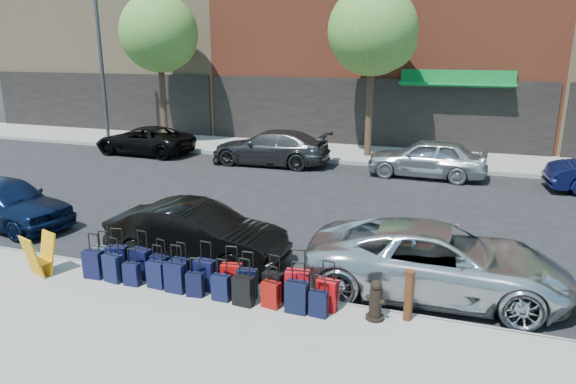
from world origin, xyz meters
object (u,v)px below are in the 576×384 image
at_px(tree_center, 376,33).
at_px(bollard, 409,295).
at_px(car_near_1, 197,234).
at_px(tree_left, 161,35).
at_px(streetlight, 104,51).
at_px(fire_hydrant, 376,301).
at_px(car_far_0, 144,140).
at_px(car_far_1, 270,147).
at_px(car_far_2, 427,158).
at_px(suitcase_front_5, 205,275).
at_px(display_rack, 40,255).
at_px(car_near_0, 6,202).
at_px(car_near_2, 437,261).

xyz_separation_m(tree_center, bollard, (3.33, -14.20, -4.78)).
relative_size(bollard, car_near_1, 0.23).
distance_m(tree_left, streetlight, 3.11).
height_order(fire_hydrant, car_far_0, car_far_0).
height_order(tree_center, fire_hydrant, tree_center).
bearing_deg(car_far_1, car_far_2, 87.47).
bearing_deg(suitcase_front_5, tree_center, 91.36).
bearing_deg(suitcase_front_5, display_rack, -167.31).
height_order(suitcase_front_5, bollard, suitcase_front_5).
xyz_separation_m(bollard, car_far_2, (-0.68, 11.50, 0.12)).
height_order(car_far_0, car_far_2, car_far_2).
bearing_deg(bollard, display_rack, -174.79).
height_order(streetlight, suitcase_front_5, streetlight).
height_order(tree_left, car_far_2, tree_left).
xyz_separation_m(suitcase_front_5, car_near_0, (-7.23, 1.93, 0.24)).
distance_m(tree_left, fire_hydrant, 20.17).
bearing_deg(car_far_1, car_near_2, 34.96).
bearing_deg(car_far_1, car_far_0, -93.10).
bearing_deg(streetlight, bollard, -38.84).
distance_m(streetlight, display_rack, 17.40).
relative_size(tree_center, car_near_0, 1.77).
bearing_deg(car_near_0, tree_left, 19.40).
bearing_deg(tree_left, car_near_0, -77.95).
xyz_separation_m(car_near_2, car_far_2, (-1.04, 9.97, 0.04)).
xyz_separation_m(tree_center, display_rack, (-4.22, -14.89, -4.82)).
height_order(car_near_0, car_far_1, car_far_1).
distance_m(car_near_0, car_near_2, 11.55).
relative_size(tree_left, fire_hydrant, 9.75).
bearing_deg(fire_hydrant, car_near_0, -166.77).
distance_m(streetlight, car_near_1, 17.42).
height_order(car_near_1, car_near_2, car_near_2).
bearing_deg(tree_left, car_far_0, -82.96).
bearing_deg(car_far_1, fire_hydrant, 27.52).
height_order(tree_left, suitcase_front_5, tree_left).
bearing_deg(car_near_1, tree_left, 34.73).
distance_m(tree_center, car_near_1, 13.79).
bearing_deg(tree_center, car_near_1, -97.15).
height_order(bollard, car_near_0, car_near_0).
relative_size(suitcase_front_5, car_near_1, 0.24).
bearing_deg(display_rack, car_near_1, 56.48).
xyz_separation_m(tree_center, suitcase_front_5, (-0.62, -14.33, -4.95)).
xyz_separation_m(bollard, car_far_1, (-7.14, 11.59, 0.10)).
distance_m(car_far_1, car_far_2, 6.46).
relative_size(car_far_0, car_far_2, 1.05).
height_order(tree_left, car_near_2, tree_left).
height_order(bollard, display_rack, bollard).
xyz_separation_m(display_rack, car_far_0, (-5.97, 12.42, 0.06)).
distance_m(streetlight, car_far_2, 16.68).
bearing_deg(car_near_2, car_near_1, 88.37).
bearing_deg(car_far_0, display_rack, 27.31).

